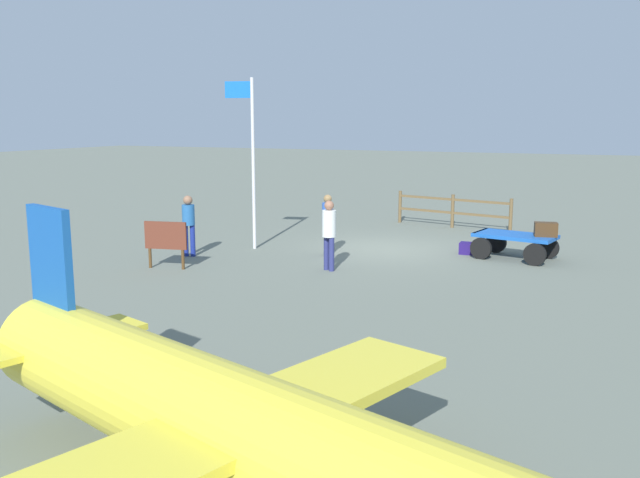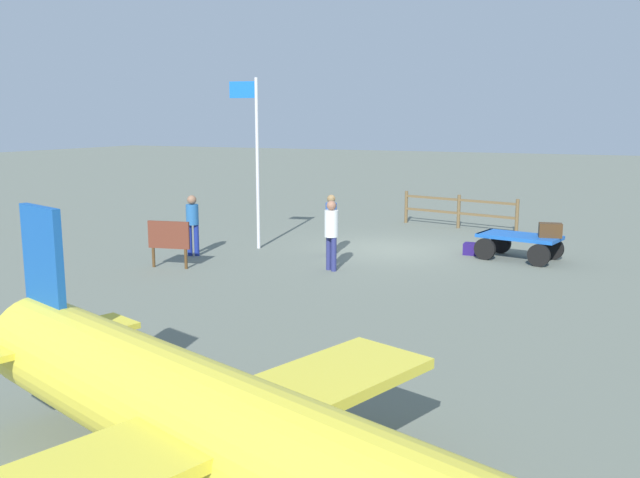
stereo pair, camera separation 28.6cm
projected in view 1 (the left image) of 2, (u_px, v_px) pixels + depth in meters
name	position (u px, v px, depth m)	size (l,w,h in m)	color
ground_plane	(384.00, 249.00, 20.14)	(120.00, 120.00, 0.00)	slate
luggage_cart	(514.00, 241.00, 18.69)	(2.32, 1.66, 0.70)	#1953B2
suitcase_tan	(546.00, 229.00, 18.24)	(0.65, 0.45, 0.38)	#3F2915
suitcase_navy	(470.00, 249.00, 19.36)	(0.61, 0.40, 0.33)	navy
worker_lead	(329.00, 229.00, 17.15)	(0.47, 0.47, 1.80)	navy
worker_trailing	(328.00, 220.00, 19.14)	(0.45, 0.45, 1.73)	navy
worker_supervisor	(189.00, 220.00, 18.94)	(0.45, 0.45, 1.72)	navy
airplane_near	(263.00, 442.00, 5.94)	(8.54, 5.19, 2.79)	yellow
flagpole	(251.00, 151.00, 19.77)	(0.91, 0.19, 5.00)	silver
signboard	(166.00, 238.00, 17.40)	(1.13, 0.29, 1.23)	#4C3319
wooden_fence	(453.00, 209.00, 24.00)	(4.28, 1.02, 1.19)	brown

